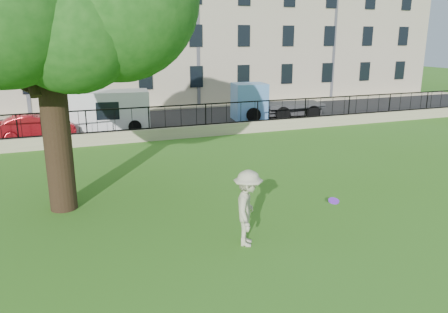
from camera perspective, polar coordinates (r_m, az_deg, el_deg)
name	(u,v)px	position (r m, az deg, el deg)	size (l,w,h in m)	color
ground	(244,238)	(11.48, 2.64, -10.65)	(120.00, 120.00, 0.00)	#38721B
retaining_wall	(150,135)	(22.36, -9.70, 2.82)	(50.00, 0.40, 0.60)	gray
iron_railing	(149,118)	(22.20, -9.80, 4.97)	(50.00, 0.05, 1.13)	black
street	(134,124)	(26.96, -11.67, 4.18)	(60.00, 9.00, 0.01)	black
sidewalk	(122,110)	(32.02, -13.24, 5.89)	(60.00, 1.40, 0.12)	gray
building_row	(106,13)	(37.31, -15.19, 17.61)	(56.40, 10.40, 13.80)	#BFAC98
man	(248,208)	(10.81, 3.13, -6.76)	(1.25, 0.72, 1.93)	#B5B193
frisbee	(334,201)	(11.33, 14.14, -5.63)	(0.27, 0.27, 0.03)	#7C28E3
red_sedan	(35,127)	(24.29, -23.43, 3.56)	(1.34, 3.85, 1.27)	red
white_van	(101,111)	(25.26, -15.80, 5.72)	(5.25, 2.05, 2.20)	silver
blue_truck	(275,101)	(28.32, 6.71, 7.24)	(5.46, 1.94, 2.29)	#5E96DD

